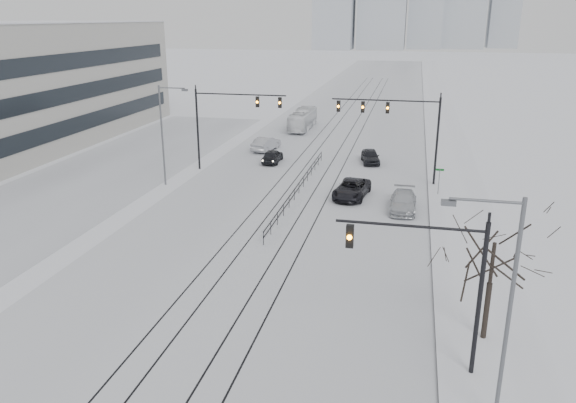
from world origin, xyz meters
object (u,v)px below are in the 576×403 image
object	(u,v)px
sedan_sb_inner	(272,156)
sedan_nb_front	(352,189)
traffic_mast_near	(441,275)
sedan_sb_outer	(266,144)
sedan_nb_right	(403,202)
box_truck	(303,120)
bare_tree	(493,253)
sedan_nb_far	(370,156)

from	to	relation	value
sedan_sb_inner	sedan_nb_front	distance (m)	13.96
traffic_mast_near	sedan_nb_front	distance (m)	24.96
sedan_sb_outer	sedan_nb_front	bearing A→B (deg)	137.70
sedan_nb_right	traffic_mast_near	bearing A→B (deg)	-84.90
sedan_nb_front	box_truck	size ratio (longest dim) A/B	0.56
sedan_nb_right	box_truck	size ratio (longest dim) A/B	0.52
traffic_mast_near	sedan_nb_front	bearing A→B (deg)	104.55
box_truck	sedan_sb_inner	bearing A→B (deg)	91.92
bare_tree	sedan_nb_far	world-z (taller)	bare_tree
sedan_nb_front	bare_tree	bearing A→B (deg)	-60.59
sedan_sb_outer	sedan_nb_right	bearing A→B (deg)	142.45
sedan_sb_inner	sedan_nb_far	size ratio (longest dim) A/B	0.98
bare_tree	sedan_sb_outer	bearing A→B (deg)	119.02
sedan_nb_far	box_truck	bearing A→B (deg)	110.73
bare_tree	box_truck	distance (m)	53.42
sedan_sb_inner	sedan_nb_right	bearing A→B (deg)	136.55
bare_tree	box_truck	bearing A→B (deg)	110.39
sedan_sb_inner	sedan_nb_far	distance (m)	10.30
sedan_sb_inner	sedan_nb_far	bearing A→B (deg)	-169.40
sedan_nb_front	sedan_nb_right	size ratio (longest dim) A/B	1.08
bare_tree	sedan_nb_far	xyz separation A→B (m)	(-8.02, 33.15, -3.77)
sedan_sb_inner	sedan_nb_right	world-z (taller)	sedan_nb_right
bare_tree	sedan_nb_front	size ratio (longest dim) A/B	1.14
sedan_nb_front	sedan_nb_right	distance (m)	5.03
bare_tree	sedan_nb_front	distance (m)	22.88
sedan_nb_far	box_truck	distance (m)	19.89
sedan_nb_front	sedan_nb_right	bearing A→B (deg)	-22.91
sedan_sb_inner	sedan_sb_outer	size ratio (longest dim) A/B	0.87
sedan_sb_inner	sedan_nb_right	distance (m)	18.83
sedan_sb_outer	sedan_nb_far	bearing A→B (deg)	176.02
sedan_sb_outer	box_truck	size ratio (longest dim) A/B	0.50
sedan_nb_right	sedan_nb_far	xyz separation A→B (m)	(-3.78, 14.79, -0.00)
sedan_sb_outer	sedan_nb_far	size ratio (longest dim) A/B	1.13
sedan_sb_outer	box_truck	world-z (taller)	box_truck
sedan_sb_inner	sedan_nb_far	world-z (taller)	sedan_nb_far
sedan_sb_inner	box_truck	world-z (taller)	box_truck
sedan_sb_inner	traffic_mast_near	bearing A→B (deg)	113.85
traffic_mast_near	sedan_sb_inner	xyz separation A→B (m)	(-15.70, 34.10, -3.85)
sedan_nb_front	sedan_nb_far	xyz separation A→B (m)	(0.59, 12.28, -0.03)
sedan_nb_front	sedan_nb_far	bearing A→B (deg)	94.26
box_truck	sedan_sb_outer	bearing A→B (deg)	83.74
traffic_mast_near	sedan_nb_far	xyz separation A→B (m)	(-5.61, 36.15, -3.84)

